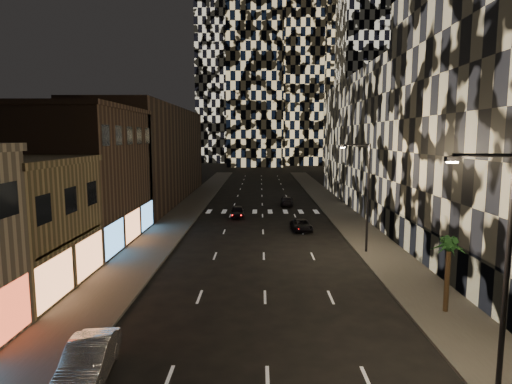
{
  "coord_description": "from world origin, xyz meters",
  "views": [
    {
      "loc": [
        -0.31,
        -4.98,
        9.69
      ],
      "look_at": [
        -0.58,
        23.53,
        6.0
      ],
      "focal_mm": 30.0,
      "sensor_mm": 36.0,
      "label": 1
    }
  ],
  "objects_px": {
    "palm_tree": "(449,250)",
    "car_dark_rightlane": "(302,225)",
    "car_silver_parked": "(88,361)",
    "car_dark_midlane": "(238,212)",
    "streetlight_far": "(365,190)",
    "car_dark_oncoming": "(287,201)",
    "streetlight_near": "(501,259)"
  },
  "relations": [
    {
      "from": "car_dark_oncoming",
      "to": "car_dark_rightlane",
      "type": "distance_m",
      "value": 16.47
    },
    {
      "from": "streetlight_near",
      "to": "car_dark_oncoming",
      "type": "relative_size",
      "value": 2.1
    },
    {
      "from": "car_dark_rightlane",
      "to": "palm_tree",
      "type": "distance_m",
      "value": 21.97
    },
    {
      "from": "palm_tree",
      "to": "car_dark_rightlane",
      "type": "bearing_deg",
      "value": 105.8
    },
    {
      "from": "streetlight_far",
      "to": "car_silver_parked",
      "type": "height_order",
      "value": "streetlight_far"
    },
    {
      "from": "car_silver_parked",
      "to": "car_dark_rightlane",
      "type": "distance_m",
      "value": 29.72
    },
    {
      "from": "streetlight_far",
      "to": "palm_tree",
      "type": "bearing_deg",
      "value": -82.76
    },
    {
      "from": "streetlight_near",
      "to": "streetlight_far",
      "type": "xyz_separation_m",
      "value": [
        0.0,
        20.0,
        0.0
      ]
    },
    {
      "from": "streetlight_far",
      "to": "car_dark_rightlane",
      "type": "relative_size",
      "value": 2.2
    },
    {
      "from": "streetlight_far",
      "to": "palm_tree",
      "type": "distance_m",
      "value": 12.57
    },
    {
      "from": "streetlight_far",
      "to": "car_silver_parked",
      "type": "xyz_separation_m",
      "value": [
        -15.55,
        -18.94,
        -4.58
      ]
    },
    {
      "from": "car_dark_rightlane",
      "to": "car_dark_oncoming",
      "type": "bearing_deg",
      "value": 87.6
    },
    {
      "from": "car_dark_midlane",
      "to": "streetlight_near",
      "type": "bearing_deg",
      "value": -75.45
    },
    {
      "from": "car_silver_parked",
      "to": "car_dark_oncoming",
      "type": "xyz_separation_m",
      "value": [
        10.7,
        43.99,
        -0.15
      ]
    },
    {
      "from": "palm_tree",
      "to": "streetlight_far",
      "type": "bearing_deg",
      "value": 97.24
    },
    {
      "from": "car_silver_parked",
      "to": "palm_tree",
      "type": "height_order",
      "value": "palm_tree"
    },
    {
      "from": "streetlight_far",
      "to": "palm_tree",
      "type": "height_order",
      "value": "streetlight_far"
    },
    {
      "from": "car_dark_oncoming",
      "to": "palm_tree",
      "type": "distance_m",
      "value": 38.07
    },
    {
      "from": "car_dark_midlane",
      "to": "car_silver_parked",
      "type": "bearing_deg",
      "value": -99.83
    },
    {
      "from": "car_silver_parked",
      "to": "car_dark_midlane",
      "type": "height_order",
      "value": "car_silver_parked"
    },
    {
      "from": "streetlight_far",
      "to": "car_dark_oncoming",
      "type": "bearing_deg",
      "value": 100.97
    },
    {
      "from": "palm_tree",
      "to": "car_dark_oncoming",
      "type": "bearing_deg",
      "value": 99.75
    },
    {
      "from": "streetlight_near",
      "to": "car_dark_oncoming",
      "type": "xyz_separation_m",
      "value": [
        -4.85,
        45.06,
        -4.73
      ]
    },
    {
      "from": "streetlight_near",
      "to": "streetlight_far",
      "type": "height_order",
      "value": "same"
    },
    {
      "from": "car_silver_parked",
      "to": "car_dark_oncoming",
      "type": "relative_size",
      "value": 1.09
    },
    {
      "from": "streetlight_far",
      "to": "car_dark_midlane",
      "type": "relative_size",
      "value": 2.21
    },
    {
      "from": "car_dark_oncoming",
      "to": "palm_tree",
      "type": "bearing_deg",
      "value": 103.17
    },
    {
      "from": "streetlight_far",
      "to": "car_dark_midlane",
      "type": "height_order",
      "value": "streetlight_far"
    },
    {
      "from": "palm_tree",
      "to": "streetlight_near",
      "type": "bearing_deg",
      "value": -101.59
    },
    {
      "from": "streetlight_far",
      "to": "car_dark_rightlane",
      "type": "height_order",
      "value": "streetlight_far"
    },
    {
      "from": "car_dark_rightlane",
      "to": "palm_tree",
      "type": "xyz_separation_m",
      "value": [
        5.92,
        -20.94,
        3.04
      ]
    },
    {
      "from": "car_dark_midlane",
      "to": "streetlight_far",
      "type": "bearing_deg",
      "value": -57.52
    }
  ]
}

